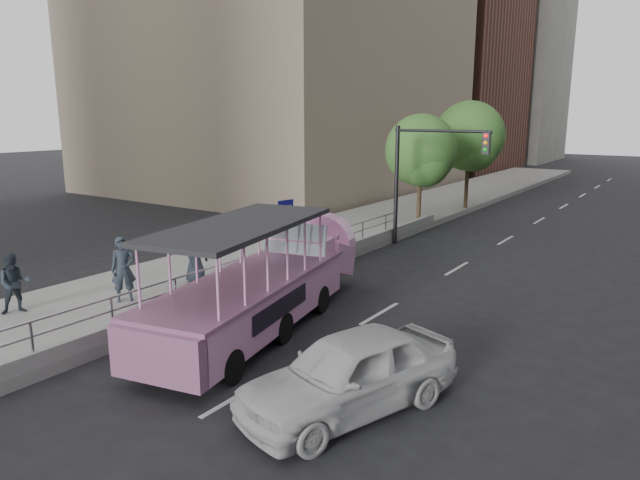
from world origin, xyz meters
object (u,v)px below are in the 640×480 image
duck_boat (266,284)px  street_tree_near (422,153)px  pedestrian_far (195,253)px  traffic_signal (422,167)px  car (350,373)px  parking_sign (286,233)px  pedestrian_near (123,269)px  street_tree_far (470,139)px  pedestrian_mid (14,283)px

duck_boat → street_tree_near: (-2.12, 14.40, 2.68)m
pedestrian_far → traffic_signal: (3.34, 9.93, 2.24)m
car → street_tree_near: street_tree_near is taller
parking_sign → traffic_signal: size_ratio=0.56×
street_tree_near → pedestrian_near: bearing=-97.2°
parking_sign → street_tree_far: street_tree_far is taller
parking_sign → duck_boat: bearing=-60.6°
street_tree_far → parking_sign: bearing=-89.7°
duck_boat → pedestrian_near: (-4.12, -1.54, 0.13)m
car → street_tree_far: street_tree_far is taller
duck_boat → pedestrian_far: duck_boat is taller
pedestrian_far → parking_sign: size_ratio=0.66×
pedestrian_far → street_tree_far: 19.69m
duck_boat → pedestrian_far: 4.00m
duck_boat → street_tree_far: 20.74m
pedestrian_near → street_tree_near: street_tree_near is taller
traffic_signal → parking_sign: bearing=-99.5°
pedestrian_near → traffic_signal: bearing=19.5°
pedestrian_near → traffic_signal: size_ratio=0.37×
duck_boat → car: 5.17m
pedestrian_near → parking_sign: 5.31m
car → duck_boat: bearing=166.9°
car → pedestrian_near: (-8.49, 1.20, 0.47)m
pedestrian_near → pedestrian_mid: size_ratio=1.14×
traffic_signal → street_tree_near: 3.80m
pedestrian_near → street_tree_near: bearing=28.3°
car → traffic_signal: bearing=128.6°
car → pedestrian_far: bearing=174.2°
traffic_signal → street_tree_far: (-1.40, 9.43, 0.81)m
pedestrian_near → parking_sign: size_ratio=0.66×
car → pedestrian_near: 8.59m
pedestrian_far → car: bearing=-127.1°
pedestrian_near → street_tree_near: (2.00, 15.94, 2.56)m
pedestrian_mid → parking_sign: bearing=-1.2°
pedestrian_near → traffic_signal: traffic_signal is taller
street_tree_near → street_tree_far: 6.02m
pedestrian_mid → traffic_signal: (5.20, 14.86, 2.35)m
street_tree_near → street_tree_far: (0.20, 6.00, 0.49)m
car → parking_sign: 8.64m
street_tree_near → pedestrian_far: bearing=-97.4°
duck_boat → traffic_signal: (-0.52, 10.97, 2.36)m
parking_sign → street_tree_near: bearing=91.6°
traffic_signal → pedestrian_far: bearing=-108.6°
pedestrian_mid → traffic_signal: traffic_signal is taller
car → parking_sign: (-6.18, 5.96, 1.02)m
traffic_signal → car: bearing=-70.4°
pedestrian_mid → pedestrian_far: size_ratio=0.88×
parking_sign → pedestrian_mid: bearing=-118.8°
car → pedestrian_mid: size_ratio=2.75×
duck_boat → pedestrian_mid: bearing=-145.8°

